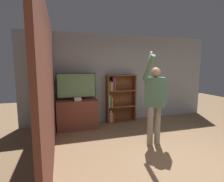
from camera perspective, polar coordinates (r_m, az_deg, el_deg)
The scene contains 8 objects.
ground_plane at distance 3.36m, azimuth 22.04°, elevation -23.41°, with size 14.00×14.00×0.00m, color #846647.
wall_back at distance 5.58m, azimuth 3.02°, elevation 4.14°, with size 6.07×0.06×2.70m.
wall_side_brick at distance 3.74m, azimuth -19.51°, elevation 1.82°, with size 0.06×4.61×2.70m.
tv_ledge at distance 5.03m, azimuth -11.21°, elevation -7.38°, with size 1.12×0.56×0.80m.
television at distance 4.92m, azimuth -11.50°, elevation 1.58°, with size 1.06×0.22×0.74m.
game_console at distance 4.85m, azimuth -11.18°, elevation -2.58°, with size 0.18×0.24×0.08m.
bookshelf at distance 5.44m, azimuth 2.01°, elevation -2.55°, with size 0.92×0.28×1.48m.
person at distance 3.89m, azimuth 13.83°, elevation -2.50°, with size 0.55×0.54×2.01m.
Camera 1 is at (-1.86, -2.21, 1.72)m, focal length 28.00 mm.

